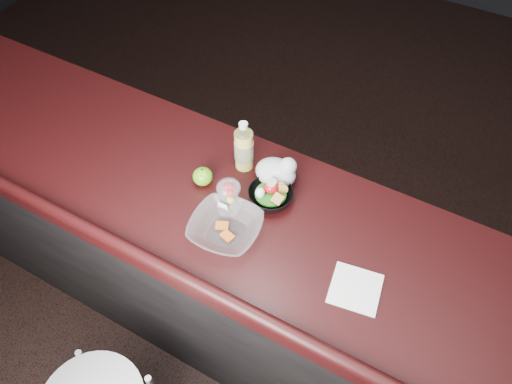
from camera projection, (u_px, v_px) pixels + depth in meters
ground at (222, 379)px, 2.45m from camera, size 8.00×8.00×0.00m
room_shell at (176, 78)px, 1.03m from camera, size 8.00×8.00×8.00m
counter at (252, 280)px, 2.22m from camera, size 4.06×0.71×1.02m
lemonade_bottle at (244, 149)px, 1.89m from camera, size 0.07×0.07×0.23m
fruit_cup at (229, 194)px, 1.79m from camera, size 0.09×0.09×0.12m
green_apple at (203, 176)px, 1.89m from camera, size 0.08×0.08×0.08m
plastic_bag at (277, 172)px, 1.88m from camera, size 0.16×0.13×0.12m
snack_bowl at (270, 195)px, 1.83m from camera, size 0.19×0.19×0.09m
takeout_bowl at (226, 228)px, 1.74m from camera, size 0.27×0.27×0.06m
paper_napkin at (355, 289)px, 1.62m from camera, size 0.18×0.18×0.00m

